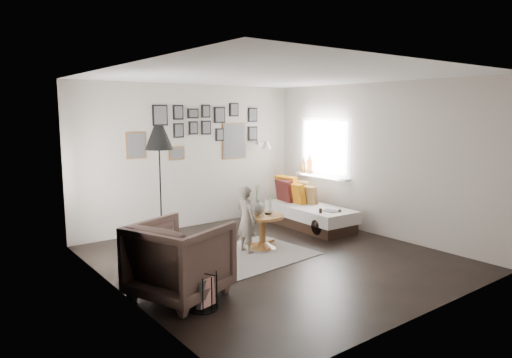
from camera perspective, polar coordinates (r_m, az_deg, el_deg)
ground at (r=6.75m, az=2.27°, el=-9.82°), size 4.80×4.80×0.00m
wall_back at (r=8.44m, az=-8.12°, el=2.81°), size 4.50×0.00×4.50m
wall_front at (r=4.88m, az=20.61°, el=-1.68°), size 4.50×0.00×4.50m
wall_left at (r=5.33m, az=-16.65°, el=-0.68°), size 0.00×4.80×4.80m
wall_right at (r=8.08m, az=14.74°, el=2.37°), size 0.00×4.80×4.80m
ceiling at (r=6.43m, az=2.40°, el=12.77°), size 4.80×4.80×0.00m
door_left at (r=6.50m, az=-20.19°, el=-1.50°), size 0.00×2.14×2.14m
window_right at (r=8.95m, az=7.59°, el=0.76°), size 0.15×1.32×1.30m
gallery_wall at (r=8.54m, az=-6.43°, el=5.89°), size 2.74×0.03×1.08m
wall_sconce at (r=9.07m, az=1.29°, el=4.30°), size 0.18×0.36×0.16m
rug at (r=6.78m, az=-1.35°, el=-9.67°), size 2.06×1.53×0.01m
pedestal_table at (r=7.15m, az=0.81°, el=-6.72°), size 0.67×0.67×0.53m
vase at (r=7.02m, az=0.20°, el=-3.39°), size 0.19×0.19×0.48m
candles at (r=7.12m, az=1.52°, el=-3.44°), size 0.12×0.12×0.25m
daybed at (r=8.51m, az=6.37°, el=-4.10°), size 0.86×1.87×0.88m
magazine_on_daybed at (r=8.00m, az=9.27°, el=-3.95°), size 0.23×0.29×0.01m
armchair at (r=5.34m, az=-9.51°, el=-9.89°), size 1.25×1.23×0.89m
armchair_cushion at (r=5.38m, az=-9.49°, el=-9.33°), size 0.51×0.52×0.18m
floor_lamp at (r=7.38m, az=-12.03°, el=4.52°), size 0.44×0.44×1.90m
magazine_basket at (r=5.08m, az=-6.66°, el=-13.76°), size 0.42×0.42×0.40m
demijohn_large at (r=7.88m, az=8.04°, el=-5.79°), size 0.32×0.32×0.49m
demijohn_small at (r=8.05m, az=10.41°, el=-5.69°), size 0.29×0.29×0.44m
child at (r=6.86m, az=-1.23°, el=-5.09°), size 0.26×0.38×1.02m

